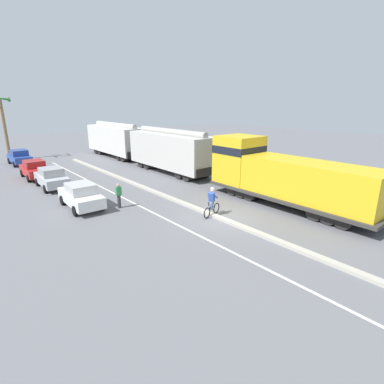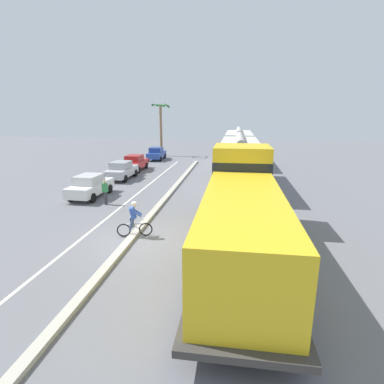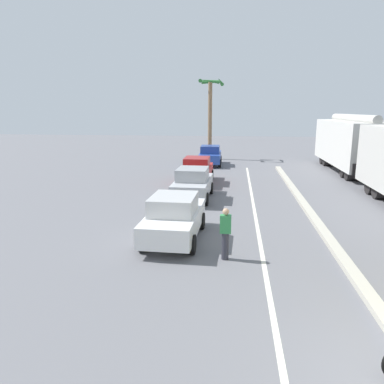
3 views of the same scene
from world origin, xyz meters
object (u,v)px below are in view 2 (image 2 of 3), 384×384
object	(u,v)px
parked_car_red	(135,163)
parked_car_white	(90,186)
locomotive	(241,213)
palm_tree_near	(161,120)
pedestrian_by_cars	(105,192)
hopper_car_lead	(239,162)
cyclist	(134,220)
hopper_car_middle	(239,147)
parked_car_blue	(157,153)
parked_car_silver	(122,170)

from	to	relation	value
parked_car_red	parked_car_white	bearing A→B (deg)	-88.48
locomotive	parked_car_white	bearing A→B (deg)	144.32
palm_tree_near	pedestrian_by_cars	xyz separation A→B (m)	(2.15, -23.83, -4.19)
hopper_car_lead	cyclist	bearing A→B (deg)	-114.51
parked_car_white	palm_tree_near	distance (m)	22.62
parked_car_red	hopper_car_middle	bearing A→B (deg)	27.94
locomotive	hopper_car_middle	distance (m)	23.76
cyclist	pedestrian_by_cars	distance (m)	6.01
locomotive	hopper_car_lead	size ratio (longest dim) A/B	1.10
parked_car_white	parked_car_red	xyz separation A→B (m)	(-0.28, 10.54, 0.00)
locomotive	hopper_car_middle	xyz separation A→B (m)	(0.00, 23.76, 0.28)
hopper_car_middle	parked_car_blue	world-z (taller)	hopper_car_middle
hopper_car_lead	parked_car_white	world-z (taller)	hopper_car_lead
hopper_car_lead	parked_car_red	size ratio (longest dim) A/B	2.52
hopper_car_middle	parked_car_red	xyz separation A→B (m)	(-10.75, -5.70, -1.26)
parked_car_silver	parked_car_red	xyz separation A→B (m)	(-0.23, 4.35, 0.00)
cyclist	palm_tree_near	size ratio (longest dim) A/B	0.23
locomotive	cyclist	world-z (taller)	locomotive
locomotive	parked_car_blue	size ratio (longest dim) A/B	2.74
parked_car_white	cyclist	xyz separation A→B (m)	(5.43, -6.42, 0.00)
parked_car_red	parked_car_blue	bearing A→B (deg)	87.85
cyclist	parked_car_silver	bearing A→B (deg)	113.48
locomotive	pedestrian_by_cars	bearing A→B (deg)	145.59
hopper_car_lead	cyclist	world-z (taller)	hopper_car_lead
cyclist	parked_car_red	bearing A→B (deg)	108.60
parked_car_silver	pedestrian_by_cars	world-z (taller)	same
parked_car_white	pedestrian_by_cars	bearing A→B (deg)	-41.13
parked_car_white	parked_car_blue	bearing A→B (deg)	89.97
locomotive	palm_tree_near	bearing A→B (deg)	109.93
locomotive	parked_car_silver	bearing A→B (deg)	127.51
hopper_car_lead	pedestrian_by_cars	xyz separation A→B (m)	(-8.63, -6.24, -1.23)
hopper_car_lead	pedestrian_by_cars	distance (m)	10.73
hopper_car_lead	palm_tree_near	xyz separation A→B (m)	(-10.78, 17.59, 2.96)
parked_car_red	pedestrian_by_cars	size ratio (longest dim) A/B	2.60
parked_car_blue	cyclist	xyz separation A→B (m)	(5.42, -24.71, 0.00)
parked_car_silver	cyclist	size ratio (longest dim) A/B	2.47
hopper_car_lead	parked_car_silver	size ratio (longest dim) A/B	2.50
parked_car_silver	hopper_car_lead	bearing A→B (deg)	-8.39
parked_car_white	parked_car_blue	world-z (taller)	same
locomotive	palm_tree_near	world-z (taller)	palm_tree_near
hopper_car_middle	parked_car_white	world-z (taller)	hopper_car_middle
parked_car_blue	cyclist	bearing A→B (deg)	-77.63
hopper_car_lead	parked_car_silver	world-z (taller)	hopper_car_lead
locomotive	parked_car_red	distance (m)	21.04
locomotive	cyclist	distance (m)	5.25
cyclist	palm_tree_near	bearing A→B (deg)	101.33
cyclist	palm_tree_near	world-z (taller)	palm_tree_near
parked_car_silver	locomotive	bearing A→B (deg)	-52.49
hopper_car_middle	palm_tree_near	world-z (taller)	palm_tree_near
parked_car_white	parked_car_red	size ratio (longest dim) A/B	1.01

